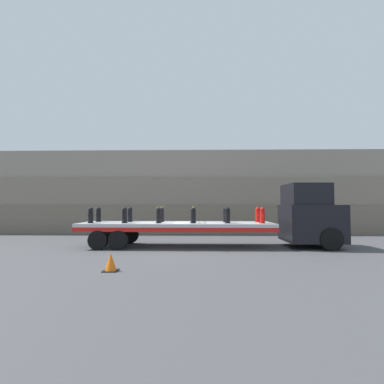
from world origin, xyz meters
name	(u,v)px	position (x,y,z in m)	size (l,w,h in m)	color
ground_plane	(177,247)	(0.00, 0.00, 0.00)	(120.00, 120.00, 0.00)	#474749
rock_cliff	(185,192)	(0.00, 7.66, 2.98)	(60.00, 3.30, 5.96)	#706656
truck_cab	(312,216)	(6.62, 0.00, 1.51)	(2.60, 2.63, 3.07)	black
flatbed_trailer	(165,227)	(-0.58, 0.00, 0.97)	(9.40, 2.60, 1.18)	#B2B2B7
fire_hydrant_black_near_0	(91,215)	(-4.10, -0.55, 1.55)	(0.29, 0.50, 0.76)	black
fire_hydrant_black_far_0	(99,215)	(-4.10, 0.55, 1.55)	(0.29, 0.50, 0.76)	black
fire_hydrant_black_near_1	(125,215)	(-2.46, -0.55, 1.55)	(0.29, 0.50, 0.76)	black
fire_hydrant_black_far_1	(130,215)	(-2.46, 0.55, 1.55)	(0.29, 0.50, 0.76)	black
fire_hydrant_black_near_2	(159,215)	(-0.82, -0.55, 1.55)	(0.29, 0.50, 0.76)	black
fire_hydrant_black_far_2	(162,215)	(-0.82, 0.55, 1.55)	(0.29, 0.50, 0.76)	black
fire_hydrant_black_near_3	(193,216)	(0.82, -0.55, 1.55)	(0.29, 0.50, 0.76)	black
fire_hydrant_black_far_3	(194,215)	(0.82, 0.55, 1.55)	(0.29, 0.50, 0.76)	black
fire_hydrant_black_near_4	(228,216)	(2.46, -0.55, 1.55)	(0.29, 0.50, 0.76)	black
fire_hydrant_black_far_4	(226,215)	(2.46, 0.55, 1.55)	(0.29, 0.50, 0.76)	black
fire_hydrant_red_near_5	(262,216)	(4.10, -0.55, 1.55)	(0.29, 0.50, 0.76)	red
fire_hydrant_red_far_5	(258,215)	(4.10, 0.55, 1.55)	(0.29, 0.50, 0.76)	red
cargo_strap_rear	(160,207)	(-0.82, 0.00, 1.95)	(0.05, 2.70, 0.01)	yellow
cargo_strap_middle	(193,207)	(0.82, 0.00, 1.95)	(0.05, 2.70, 0.01)	yellow
traffic_cone	(111,262)	(-1.64, -5.48, 0.27)	(0.46, 0.46, 0.56)	black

